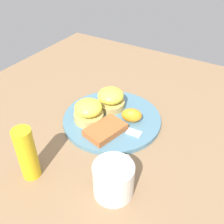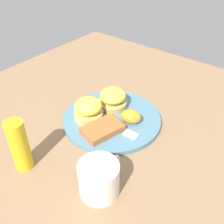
% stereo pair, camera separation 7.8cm
% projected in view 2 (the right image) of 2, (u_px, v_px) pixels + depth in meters
% --- Properties ---
extents(ground_plane, '(1.10, 1.10, 0.00)m').
position_uv_depth(ground_plane, '(112.00, 121.00, 0.80)').
color(ground_plane, '#846647').
extents(plate, '(0.30, 0.30, 0.01)m').
position_uv_depth(plate, '(112.00, 119.00, 0.80)').
color(plate, slate).
rests_on(plate, ground_plane).
extents(sandwich_benedict_left, '(0.09, 0.09, 0.07)m').
position_uv_depth(sandwich_benedict_left, '(113.00, 99.00, 0.82)').
color(sandwich_benedict_left, tan).
rests_on(sandwich_benedict_left, plate).
extents(sandwich_benedict_right, '(0.09, 0.09, 0.07)m').
position_uv_depth(sandwich_benedict_right, '(88.00, 109.00, 0.77)').
color(sandwich_benedict_right, tan).
rests_on(sandwich_benedict_right, plate).
extents(hashbrown_patty, '(0.13, 0.10, 0.02)m').
position_uv_depth(hashbrown_patty, '(102.00, 129.00, 0.73)').
color(hashbrown_patty, '#A5592C').
rests_on(hashbrown_patty, plate).
extents(orange_wedge, '(0.06, 0.07, 0.04)m').
position_uv_depth(orange_wedge, '(131.00, 117.00, 0.76)').
color(orange_wedge, orange).
rests_on(orange_wedge, plate).
extents(fork, '(0.03, 0.20, 0.00)m').
position_uv_depth(fork, '(111.00, 126.00, 0.76)').
color(fork, silver).
rests_on(fork, plate).
extents(cup, '(0.12, 0.09, 0.08)m').
position_uv_depth(cup, '(99.00, 179.00, 0.58)').
color(cup, silver).
rests_on(cup, ground_plane).
extents(condiment_bottle, '(0.04, 0.04, 0.14)m').
position_uv_depth(condiment_bottle, '(19.00, 146.00, 0.62)').
color(condiment_bottle, gold).
rests_on(condiment_bottle, ground_plane).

